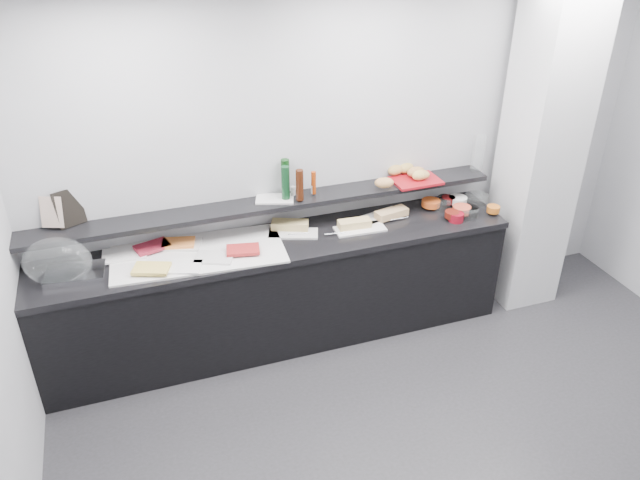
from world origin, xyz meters
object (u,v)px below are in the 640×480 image
object	(u,v)px
bread_tray	(416,181)
condiment_tray	(275,199)
sandwich_plate_mid	(360,229)
framed_print	(69,208)
cloche_base	(75,274)
carafe	(478,154)

from	to	relation	value
bread_tray	condiment_tray	bearing A→B (deg)	175.94
condiment_tray	sandwich_plate_mid	bearing A→B (deg)	-3.23
framed_print	bread_tray	world-z (taller)	framed_print
sandwich_plate_mid	framed_print	world-z (taller)	framed_print
sandwich_plate_mid	condiment_tray	bearing A→B (deg)	161.61
bread_tray	framed_print	bearing A→B (deg)	175.75
cloche_base	carafe	xyz separation A→B (m)	(3.20, 0.19, 0.38)
condiment_tray	carafe	world-z (taller)	carafe
framed_print	carafe	size ratio (longest dim) A/B	0.87
bread_tray	carafe	world-z (taller)	carafe
cloche_base	bread_tray	distance (m)	2.64
cloche_base	condiment_tray	world-z (taller)	condiment_tray
cloche_base	condiment_tray	bearing A→B (deg)	14.53
sandwich_plate_mid	cloche_base	bearing A→B (deg)	-178.23
cloche_base	bread_tray	xyz separation A→B (m)	(2.63, 0.15, 0.24)
framed_print	condiment_tray	size ratio (longest dim) A/B	0.92
sandwich_plate_mid	framed_print	bearing A→B (deg)	173.92
framed_print	condiment_tray	xyz separation A→B (m)	(1.45, -0.08, -0.12)
framed_print	bread_tray	distance (m)	2.61
bread_tray	sandwich_plate_mid	bearing A→B (deg)	-163.36
framed_print	bread_tray	size ratio (longest dim) A/B	0.69
framed_print	cloche_base	bearing A→B (deg)	-120.40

